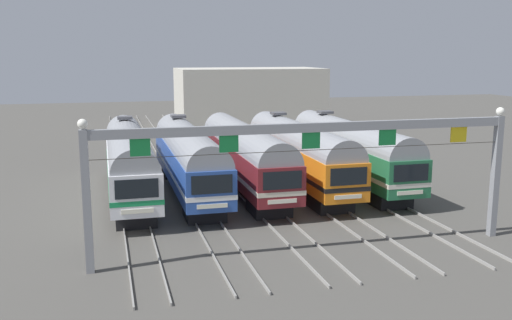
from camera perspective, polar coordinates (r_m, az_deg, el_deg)
The scene contains 9 objects.
ground_plane at distance 41.48m, azimuth -1.12°, elevation -3.03°, with size 160.00×160.00×0.00m, color #4C4944.
track_bed at distance 57.80m, azimuth -5.12°, elevation 0.89°, with size 17.62×70.00×0.15m.
commuter_train_white at distance 39.84m, azimuth -12.47°, elevation 0.10°, with size 2.88×18.06×5.05m.
commuter_train_blue at distance 40.19m, azimuth -6.72°, elevation 0.37°, with size 2.88×18.06×5.05m.
commuter_train_maroon at distance 40.93m, azimuth -1.13°, elevation 0.63°, with size 2.88×18.06×4.77m.
commuter_train_orange at distance 42.05m, azimuth 4.21°, elevation 0.87°, with size 2.88×18.06×5.05m.
commuter_train_green at distance 43.52m, azimuth 9.23°, elevation 1.09°, with size 2.88×18.06×5.05m.
catenary_gantry at distance 27.76m, azimuth 5.46°, elevation 1.15°, with size 21.35×0.44×6.97m.
maintenance_building at distance 78.09m, azimuth -0.66°, elevation 6.25°, with size 19.13×10.00×7.72m, color beige.
Camera 1 is at (-9.51, -39.18, 9.76)m, focal length 40.39 mm.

